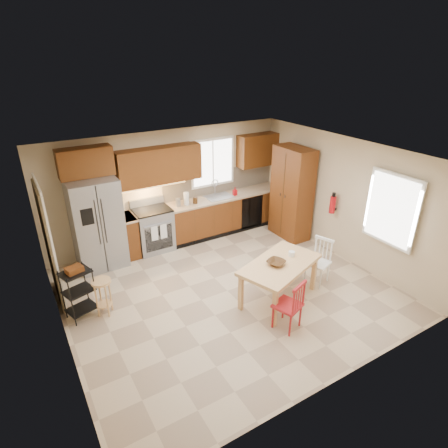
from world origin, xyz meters
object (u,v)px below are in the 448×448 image
object	(u,v)px
chair_white	(318,262)
table_bowl	(276,265)
refrigerator	(97,224)
range_stove	(153,230)
soap_bottle	(235,191)
table_jar	(291,255)
bar_stool	(104,297)
utility_cart	(79,293)
chair_red	(288,304)
dining_table	(279,282)
fire_extinguisher	(333,205)
pantry	(292,193)

from	to	relation	value
chair_white	table_bowl	world-z (taller)	chair_white
chair_white	refrigerator	bearing A→B (deg)	30.71
range_stove	soap_bottle	size ratio (longest dim) A/B	4.82
range_stove	table_jar	world-z (taller)	range_stove
refrigerator	table_bowl	distance (m)	3.58
refrigerator	soap_bottle	size ratio (longest dim) A/B	9.53
bar_stool	utility_cart	distance (m)	0.38
table_bowl	bar_stool	world-z (taller)	table_bowl
chair_red	utility_cart	bearing A→B (deg)	124.95
refrigerator	soap_bottle	xyz separation A→B (m)	(3.18, -0.02, 0.09)
chair_white	bar_stool	world-z (taller)	chair_white
utility_cart	dining_table	bearing A→B (deg)	-39.09
chair_white	table_jar	distance (m)	0.71
table_jar	range_stove	bearing A→B (deg)	118.88
range_stove	table_jar	bearing A→B (deg)	-61.12
utility_cart	table_bowl	bearing A→B (deg)	-39.71
fire_extinguisher	chair_red	size ratio (longest dim) A/B	0.42
dining_table	chair_white	world-z (taller)	chair_white
dining_table	table_bowl	distance (m)	0.38
fire_extinguisher	chair_white	bearing A→B (deg)	-143.82
pantry	chair_red	size ratio (longest dim) A/B	2.44
dining_table	bar_stool	bearing A→B (deg)	137.33
table_bowl	bar_stool	distance (m)	2.90
dining_table	table_bowl	world-z (taller)	table_bowl
refrigerator	table_bowl	size ratio (longest dim) A/B	6.13
soap_bottle	utility_cart	distance (m)	4.21
soap_bottle	chair_red	size ratio (longest dim) A/B	0.22
soap_bottle	chair_red	bearing A→B (deg)	-109.17
bar_stool	range_stove	bearing A→B (deg)	56.86
pantry	chair_white	bearing A→B (deg)	-114.79
dining_table	soap_bottle	bearing A→B (deg)	53.52
chair_white	utility_cart	world-z (taller)	utility_cart
range_stove	dining_table	distance (m)	3.08
range_stove	chair_white	bearing A→B (deg)	-52.45
chair_red	table_jar	bearing A→B (deg)	28.23
refrigerator	chair_white	size ratio (longest dim) A/B	2.11
chair_white	chair_red	bearing A→B (deg)	98.66
dining_table	chair_red	world-z (taller)	chair_red
dining_table	pantry	bearing A→B (deg)	26.49
chair_white	table_jar	size ratio (longest dim) A/B	7.33
chair_white	table_bowl	distance (m)	1.08
table_jar	pantry	bearing A→B (deg)	50.33
chair_red	pantry	bearing A→B (deg)	29.94
pantry	chair_white	world-z (taller)	pantry
dining_table	utility_cart	xyz separation A→B (m)	(-3.07, 1.28, 0.09)
chair_red	chair_white	bearing A→B (deg)	8.66
fire_extinguisher	soap_bottle	bearing A→B (deg)	120.53
refrigerator	fire_extinguisher	distance (m)	4.76
table_bowl	utility_cart	world-z (taller)	utility_cart
dining_table	chair_red	bearing A→B (deg)	-137.94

